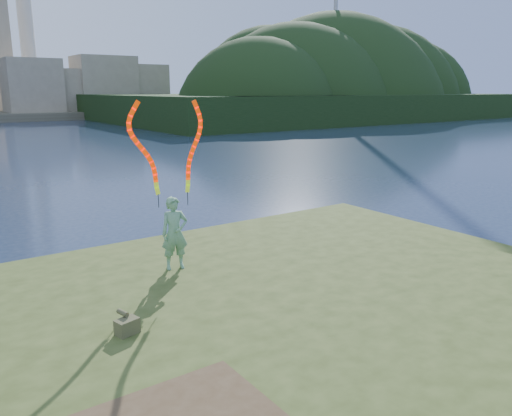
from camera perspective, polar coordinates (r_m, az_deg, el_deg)
ground at (r=9.63m, az=-5.99°, el=-15.94°), size 320.00×320.00×0.00m
grassy_knoll at (r=7.81m, az=2.73°, el=-20.60°), size 20.00×18.00×0.80m
wooded_hill at (r=92.73m, az=8.49°, el=10.39°), size 78.00×50.00×63.00m
woman_with_ribbons at (r=11.06m, az=-9.40°, el=0.15°), size 2.01×0.59×4.01m
canvas_bag at (r=8.65m, az=-14.55°, el=-12.86°), size 0.41×0.46×0.34m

